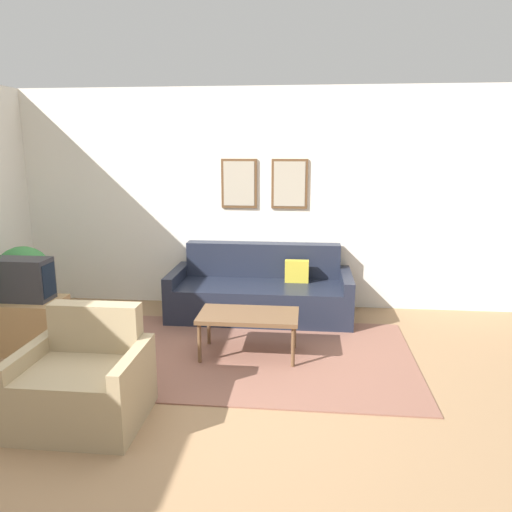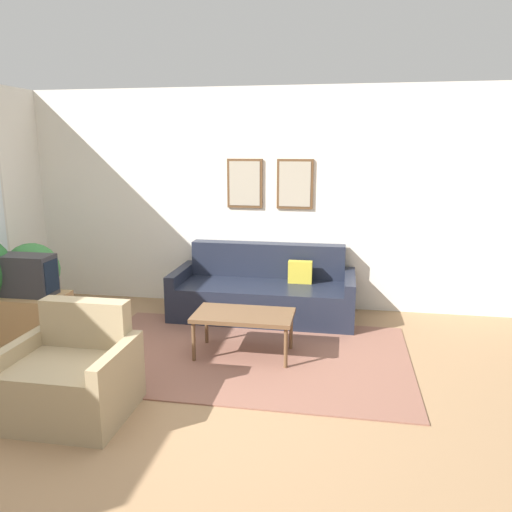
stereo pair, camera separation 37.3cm
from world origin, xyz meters
TOP-DOWN VIEW (x-y plane):
  - ground_plane at (0.00, 0.00)m, footprint 16.00×16.00m
  - area_rug at (0.53, 0.98)m, footprint 3.12×2.00m
  - wall_back at (0.01, 2.64)m, footprint 8.00×0.09m
  - couch at (0.51, 2.18)m, footprint 2.13×0.90m
  - coffee_table at (0.50, 0.98)m, footprint 0.95×0.53m
  - tv_stand at (-1.77, 0.91)m, footprint 0.81×0.48m
  - tv at (-1.77, 0.91)m, footprint 0.66×0.28m
  - armchair at (-0.57, -0.29)m, footprint 0.88×0.76m
  - potted_plant_by_window at (-2.06, 1.49)m, footprint 0.61×0.61m

SIDE VIEW (x-z plane):
  - ground_plane at x=0.00m, z-range 0.00..0.00m
  - area_rug at x=0.53m, z-range 0.00..0.01m
  - tv_stand at x=-1.77m, z-range 0.00..0.52m
  - armchair at x=-0.57m, z-range -0.13..0.69m
  - couch at x=0.51m, z-range -0.13..0.70m
  - coffee_table at x=0.50m, z-range 0.18..0.61m
  - potted_plant_by_window at x=-2.06m, z-range 0.12..1.05m
  - tv at x=-1.77m, z-range 0.52..0.94m
  - wall_back at x=0.01m, z-range 0.00..2.70m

